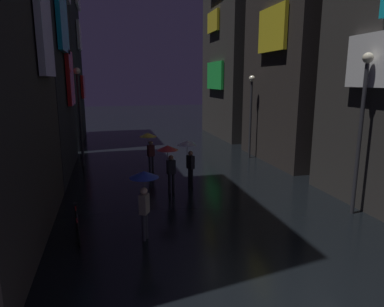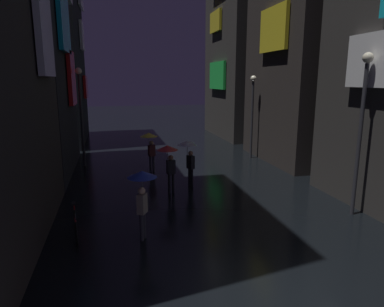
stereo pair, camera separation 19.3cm
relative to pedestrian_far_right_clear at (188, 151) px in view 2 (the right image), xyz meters
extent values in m
plane|color=black|center=(0.07, -8.68, -1.67)|extent=(120.00, 120.00, 0.00)
cube|color=white|center=(-5.28, -2.42, 4.52)|extent=(0.20, 2.08, 2.57)
cube|color=black|center=(-7.43, 4.10, 6.83)|extent=(4.00, 7.56, 17.00)
cube|color=red|center=(-5.28, 4.79, 3.21)|extent=(0.20, 2.14, 2.78)
cube|color=#19D8F2|center=(-5.28, 3.07, 5.94)|extent=(0.20, 3.12, 3.06)
cube|color=black|center=(-7.43, 13.55, 7.50)|extent=(4.00, 8.47, 18.34)
cube|color=red|center=(-5.28, 14.92, 2.58)|extent=(0.20, 2.18, 1.78)
cube|color=white|center=(-5.28, 14.28, 6.45)|extent=(0.20, 2.01, 2.12)
cube|color=white|center=(5.42, -4.88, 3.78)|extent=(0.20, 3.21, 1.82)
cube|color=yellow|center=(5.42, 3.16, 5.80)|extent=(0.20, 3.00, 2.33)
cube|color=#33302D|center=(7.57, 13.47, 8.79)|extent=(4.00, 8.31, 20.91)
cube|color=#26E54C|center=(5.42, 13.25, 3.49)|extent=(0.20, 3.86, 2.23)
cube|color=yellow|center=(5.42, 13.94, 7.85)|extent=(0.20, 2.67, 1.65)
cylinder|color=black|center=(0.13, -0.17, -1.24)|extent=(0.12, 0.12, 0.85)
cylinder|color=black|center=(0.04, -0.01, -1.24)|extent=(0.12, 0.12, 0.85)
cube|color=black|center=(0.09, -0.09, -0.52)|extent=(0.35, 0.40, 0.60)
sphere|color=#9E7051|center=(0.09, -0.09, -0.11)|extent=(0.22, 0.22, 0.22)
cylinder|color=black|center=(-0.04, 0.04, -0.47)|extent=(0.09, 0.09, 0.50)
cylinder|color=slate|center=(-0.04, 0.04, -0.13)|extent=(0.02, 0.02, 0.77)
cone|color=silver|center=(-0.04, 0.04, 0.35)|extent=(0.90, 0.90, 0.20)
cylinder|color=black|center=(-0.85, -0.74, -1.24)|extent=(0.12, 0.12, 0.85)
cylinder|color=black|center=(-1.02, -0.79, -1.24)|extent=(0.12, 0.12, 0.85)
cube|color=black|center=(-0.93, -0.76, -0.52)|extent=(0.39, 0.31, 0.60)
sphere|color=#9E7051|center=(-0.93, -0.76, -0.11)|extent=(0.22, 0.22, 0.22)
cylinder|color=black|center=(-1.09, -0.86, -0.47)|extent=(0.09, 0.09, 0.50)
cylinder|color=slate|center=(-1.09, -0.86, -0.13)|extent=(0.02, 0.02, 0.77)
cone|color=red|center=(-1.09, -0.86, 0.35)|extent=(0.90, 0.90, 0.20)
cylinder|color=#2D2D38|center=(-2.57, -5.01, -1.24)|extent=(0.12, 0.12, 0.85)
cylinder|color=#2D2D38|center=(-2.48, -4.85, -1.24)|extent=(0.12, 0.12, 0.85)
cube|color=gray|center=(-2.52, -4.93, -0.52)|extent=(0.36, 0.40, 0.60)
sphere|color=beige|center=(-2.52, -4.93, -0.11)|extent=(0.22, 0.22, 0.22)
cylinder|color=gray|center=(-2.48, -4.75, -0.47)|extent=(0.09, 0.09, 0.50)
cylinder|color=slate|center=(-2.48, -4.75, -0.13)|extent=(0.02, 0.02, 0.77)
cone|color=#263FB2|center=(-2.48, -4.75, 0.35)|extent=(0.90, 0.90, 0.20)
cylinder|color=#2D2D38|center=(-1.25, 2.95, -1.24)|extent=(0.12, 0.12, 0.85)
cylinder|color=#2D2D38|center=(-1.42, 2.88, -1.24)|extent=(0.12, 0.12, 0.85)
cube|color=#4C1E23|center=(-1.34, 2.92, -0.52)|extent=(0.40, 0.34, 0.60)
sphere|color=tan|center=(-1.34, 2.92, -0.11)|extent=(0.22, 0.22, 0.22)
cylinder|color=#4C1E23|center=(-1.48, 2.80, -0.47)|extent=(0.09, 0.09, 0.50)
cylinder|color=slate|center=(-1.48, 2.80, -0.13)|extent=(0.02, 0.02, 0.77)
cone|color=yellow|center=(-1.48, 2.80, 0.35)|extent=(0.90, 0.90, 0.20)
torus|color=black|center=(-4.45, -4.92, -1.31)|extent=(0.15, 0.72, 0.72)
torus|color=black|center=(-4.60, -3.83, -1.31)|extent=(0.15, 0.72, 0.72)
cylinder|color=red|center=(-4.53, -4.37, -1.13)|extent=(0.18, 1.00, 0.05)
cylinder|color=red|center=(-4.60, -3.83, -0.96)|extent=(0.04, 0.04, 0.40)
cube|color=black|center=(-4.60, -3.83, -0.74)|extent=(0.15, 0.25, 0.06)
cylinder|color=black|center=(-4.45, -4.92, -0.76)|extent=(0.09, 0.45, 0.03)
cylinder|color=#2D2D33|center=(-4.93, 5.01, 0.87)|extent=(0.14, 0.14, 5.08)
sphere|color=#F9EFCC|center=(-4.93, 5.01, 3.59)|extent=(0.36, 0.36, 0.36)
cylinder|color=#2D2D33|center=(5.07, 4.82, 0.68)|extent=(0.14, 0.14, 4.70)
sphere|color=#F9EFCC|center=(5.07, 4.82, 3.21)|extent=(0.36, 0.36, 0.36)
cylinder|color=#2D2D33|center=(5.07, -4.65, 1.00)|extent=(0.14, 0.14, 5.33)
sphere|color=#F9EFCC|center=(5.07, -4.65, 3.84)|extent=(0.36, 0.36, 0.36)
camera|label=1|loc=(-3.46, -14.70, 3.12)|focal=32.00mm
camera|label=2|loc=(-3.27, -14.74, 3.12)|focal=32.00mm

